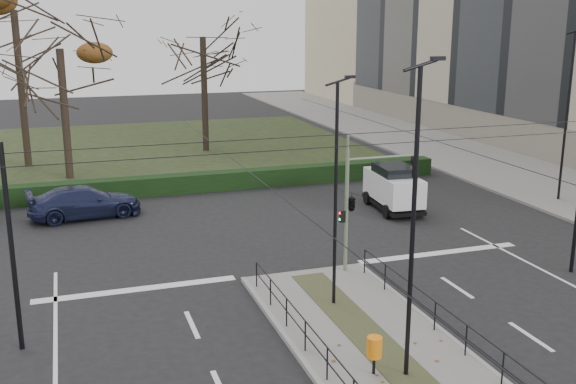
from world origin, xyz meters
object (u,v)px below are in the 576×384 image
Objects in this scene: parked_car_third at (85,202)px; rust_tree at (14,10)px; white_van at (393,187)px; bare_tree_near at (60,58)px; bare_tree_center at (203,45)px; streetlamp_median_near at (414,222)px; streetlamp_median_far at (336,192)px; streetlamp_sidewalk at (567,114)px; traffic_light at (353,201)px; litter_bin at (374,348)px.

rust_tree is (-3.00, 12.97, 8.99)m from parked_car_third.
white_van is 20.17m from bare_tree_near.
white_van is 0.40× the size of bare_tree_center.
streetlamp_median_near is 1.92× the size of white_van.
streetlamp_median_far is at bearing -157.49° from parked_car_third.
rust_tree is at bearing 108.34° from streetlamp_median_near.
streetlamp_median_near is 1.57× the size of parked_car_third.
parked_car_third is at bearing -76.98° from rust_tree.
parked_car_third is 0.52× the size of bare_tree_near.
streetlamp_sidewalk is 32.24m from rust_tree.
traffic_light reaches higher than litter_bin.
white_van is (7.17, 14.81, -3.11)m from streetlamp_median_near.
rust_tree reaches higher than bare_tree_near.
streetlamp_median_near reaches higher than white_van.
parked_car_third is at bearing 111.94° from streetlamp_median_near.
rust_tree is (-26.41, 17.75, 5.19)m from streetlamp_sidewalk.
litter_bin is at bearing -72.83° from rust_tree.
rust_tree is at bearing 107.17° from litter_bin.
bare_tree_near is at bearing -60.72° from rust_tree.
streetlamp_median_far is (-0.05, 4.85, -0.40)m from streetlamp_median_near.
rust_tree reaches higher than litter_bin.
rust_tree is 1.20× the size of bare_tree_center.
bare_tree_center is (-14.51, 19.44, 2.92)m from streetlamp_sidewalk.
litter_bin is 0.13× the size of streetlamp_median_near.
litter_bin is 0.12× the size of streetlamp_sidewalk.
bare_tree_center is (1.54, 32.93, 3.18)m from streetlamp_median_near.
traffic_light is 0.36× the size of rust_tree.
streetlamp_median_far reaches higher than white_van.
bare_tree_center is at bearing -37.30° from parked_car_third.
rust_tree reaches higher than streetlamp_median_near.
bare_tree_near reaches higher than traffic_light.
streetlamp_median_near is at bearing -115.83° from white_van.
litter_bin is 3.51m from streetlamp_median_near.
streetlamp_sidewalk reaches higher than litter_bin.
streetlamp_sidewalk is at bearing -8.49° from white_van.
streetlamp_sidewalk is (16.11, 8.64, 0.67)m from streetlamp_median_far.
parked_car_third is at bearing 168.46° from streetlamp_sidewalk.
streetlamp_median_far is at bearing 90.63° from streetlamp_median_near.
bare_tree_near is at bearing -2.42° from parked_car_third.
bare_tree_center reaches higher than streetlamp_sidewalk.
streetlamp_sidewalk is 24.19m from parked_car_third.
litter_bin is 0.10× the size of bare_tree_center.
parked_car_third is (-9.10, 10.75, -2.02)m from traffic_light.
white_van is 25.50m from rust_tree.
bare_tree_center is at bearing 126.74° from streetlamp_sidewalk.
streetlamp_median_near is at bearing -89.37° from streetlamp_median_far.
traffic_light is 0.52× the size of streetlamp_sidewalk.
streetlamp_median_far reaches higher than parked_car_third.
bare_tree_center is 11.23m from bare_tree_near.
parked_car_third is at bearing 166.63° from white_van.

